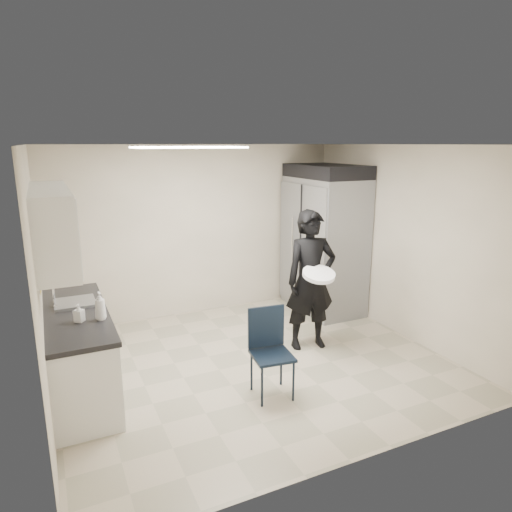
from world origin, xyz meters
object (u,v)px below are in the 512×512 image
commercial_fridge (324,245)px  man_tuxedo (311,280)px  folding_chair (272,356)px  lower_counter (79,354)px

commercial_fridge → man_tuxedo: commercial_fridge is taller
man_tuxedo → folding_chair: bearing=-129.2°
commercial_fridge → folding_chair: (-1.96, -2.03, -0.59)m
commercial_fridge → lower_counter: bearing=-164.1°
folding_chair → commercial_fridge: bearing=52.7°
folding_chair → man_tuxedo: bearing=47.9°
lower_counter → commercial_fridge: commercial_fridge is taller
commercial_fridge → folding_chair: bearing=-133.9°
folding_chair → lower_counter: bearing=158.8°
lower_counter → folding_chair: 2.06m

